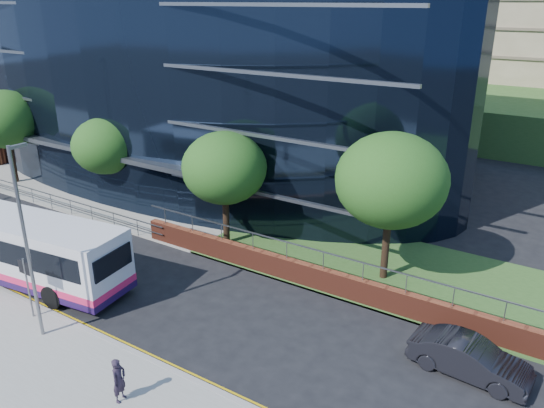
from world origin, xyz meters
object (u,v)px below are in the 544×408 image
Objects in this scene: tree_far_a at (5,119)px; tree_far_c at (224,168)px; parked_car at (469,358)px; pedestrian at (119,380)px; street_sign at (26,275)px; tree_far_d at (391,180)px; streetlight_east at (26,239)px; tree_far_b at (106,146)px; city_bus at (17,247)px.

tree_far_a is 20.00m from tree_far_c.
pedestrian is (-9.68, -8.00, 0.26)m from parked_car.
pedestrian is at bearing -68.99° from tree_far_c.
street_sign is at bearing -31.17° from tree_far_a.
tree_far_d is at bearing 1.97° from tree_far_a.
streetlight_east is at bearing -129.40° from tree_far_d.
tree_far_c reaches higher than pedestrian.
tree_far_a is 10.03m from tree_far_b.
street_sign is at bearing 67.21° from pedestrian.
tree_far_a is 0.55× the size of city_bus.
tree_far_a reaches higher than tree_far_b.
tree_far_a is at bearing 86.79° from parked_car.
parked_car is at bearing -6.86° from tree_far_a.
tree_far_a is 27.76m from pedestrian.
city_bus is at bearing -32.10° from tree_far_a.
street_sign is 0.35× the size of streetlight_east.
parked_car is (16.84, 6.46, -1.43)m from street_sign.
streetlight_east is at bearing 118.31° from parked_car.
city_bus reaches higher than parked_car.
tree_far_d is 15.77m from streetlight_east.
tree_far_d reaches higher than city_bus.
tree_far_c is at bearing 47.71° from city_bus.
tree_far_d is (19.00, 0.50, 0.98)m from tree_far_b.
parked_car is at bearing -61.03° from pedestrian.
tree_far_a reaches higher than city_bus.
streetlight_east reaches higher than parked_car.
streetlight_east reaches higher than pedestrian.
parked_car is (15.34, 7.05, -3.72)m from streetlight_east.
tree_far_b reaches higher than city_bus.
tree_far_c is 1.49× the size of parked_car.
street_sign is 16.61m from tree_far_d.
street_sign is 0.38× the size of tree_far_d.
city_bus is at bearing -147.37° from tree_far_d.
tree_far_c is (10.00, -0.50, 0.33)m from tree_far_b.
city_bus is (-3.64, 1.89, -0.38)m from street_sign.
streetlight_east is at bearing -52.37° from tree_far_b.
street_sign is 2.80m from streetlight_east.
streetlight_east is 6.70m from pedestrian.
streetlight_east reaches higher than tree_far_c.
parked_car is at bearing -10.77° from tree_far_b.
parked_car is at bearing 20.98° from street_sign.
pedestrian reaches higher than parked_car.
street_sign is at bearing 114.63° from parked_car.
streetlight_east is (1.50, -0.59, 2.29)m from street_sign.
tree_far_c is 15.40m from parked_car.
street_sign is 7.42m from pedestrian.
tree_far_a reaches higher than tree_far_c.
pedestrian is (7.16, -1.54, -1.18)m from street_sign.
streetlight_east is 1.84× the size of parked_car.
tree_far_d is at bearing 25.57° from city_bus.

